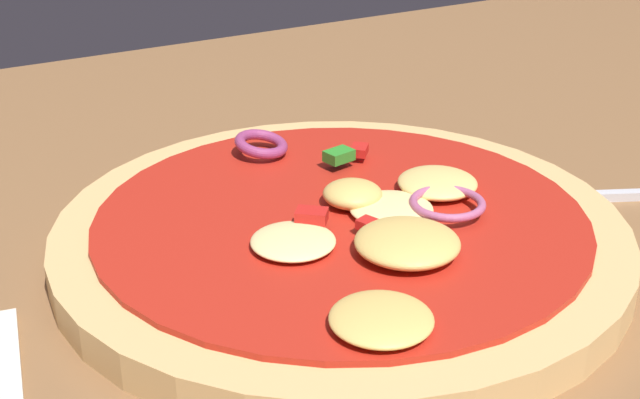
# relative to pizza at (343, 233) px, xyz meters

# --- Properties ---
(dining_table) EXTENTS (1.18, 0.83, 0.04)m
(dining_table) POSITION_rel_pizza_xyz_m (-0.00, -0.02, -0.03)
(dining_table) COLOR brown
(dining_table) RESTS_ON ground
(pizza) EXTENTS (0.28, 0.28, 0.03)m
(pizza) POSITION_rel_pizza_xyz_m (0.00, 0.00, 0.00)
(pizza) COLOR tan
(pizza) RESTS_ON dining_table
(fork) EXTENTS (0.15, 0.08, 0.01)m
(fork) POSITION_rel_pizza_xyz_m (0.17, -0.03, -0.01)
(fork) COLOR silver
(fork) RESTS_ON dining_table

